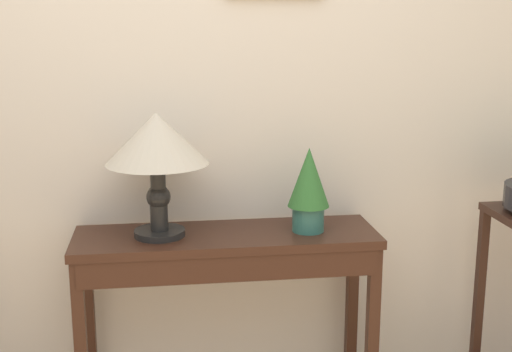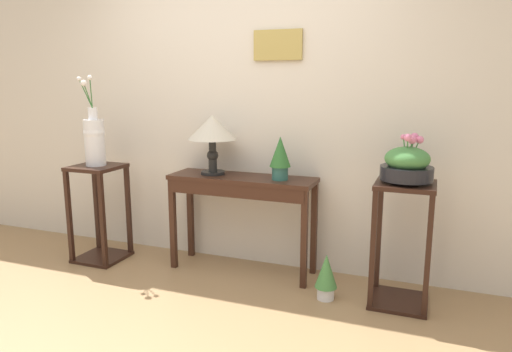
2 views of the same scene
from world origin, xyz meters
The scene contains 10 objects.
ground_plane centered at (0.00, 0.00, 0.00)m, with size 12.00×12.00×0.01m, color #9E7A51.
back_wall_with_art centered at (0.00, 1.58, 1.40)m, with size 9.00×0.13×2.80m.
console_table centered at (0.11, 1.28, 0.66)m, with size 1.18×0.36×0.79m.
table_lamp centered at (-0.14, 1.31, 1.15)m, with size 0.39×0.39×0.48m.
potted_plant_on_console centered at (0.43, 1.29, 0.97)m, with size 0.16×0.16×0.33m.
pedestal_stand_left centered at (-1.13, 1.10, 0.42)m, with size 0.39×0.39×0.83m.
flower_vase_tall_left centered at (-1.13, 1.10, 1.07)m, with size 0.19×0.20×0.74m.
pedestal_stand_right centered at (1.36, 1.15, 0.43)m, with size 0.39×0.39×0.87m.
planter_bowl_wide_right centered at (1.36, 1.15, 0.99)m, with size 0.35×0.35×0.33m.
potted_plant_floor centered at (0.87, 1.03, 0.18)m, with size 0.16×0.16×0.34m.
Camera 2 is at (1.52, -2.06, 1.52)m, focal length 32.96 mm.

